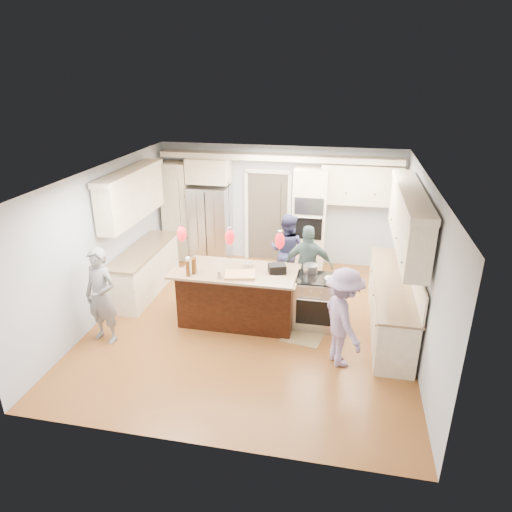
{
  "coord_description": "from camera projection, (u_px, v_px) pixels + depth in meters",
  "views": [
    {
      "loc": [
        1.49,
        -7.05,
        4.27
      ],
      "look_at": [
        0.0,
        0.35,
        1.15
      ],
      "focal_mm": 32.0,
      "sensor_mm": 36.0,
      "label": 1
    }
  ],
  "objects": [
    {
      "name": "person_bar_end",
      "position": [
        101.0,
        296.0,
        7.45
      ],
      "size": [
        0.68,
        0.52,
        1.65
      ],
      "primitive_type": "imported",
      "rotation": [
        0.0,
        0.0,
        -0.24
      ],
      "color": "slate",
      "rests_on": "ground"
    },
    {
      "name": "cutting_board",
      "position": [
        240.0,
        275.0,
        7.46
      ],
      "size": [
        0.56,
        0.45,
        0.04
      ],
      "primitive_type": "cube",
      "rotation": [
        0.0,
        0.0,
        0.2
      ],
      "color": "tan",
      "rests_on": "kitchen_island"
    },
    {
      "name": "pot_small",
      "position": [
        331.0,
        281.0,
        7.63
      ],
      "size": [
        0.21,
        0.21,
        0.11
      ],
      "primitive_type": "cylinder",
      "color": "#B7B7BC",
      "rests_on": "island_range"
    },
    {
      "name": "drink_can",
      "position": [
        219.0,
        275.0,
        7.34
      ],
      "size": [
        0.08,
        0.08,
        0.14
      ],
      "primitive_type": "cylinder",
      "rotation": [
        0.0,
        0.0,
        0.13
      ],
      "color": "#B7B7BC",
      "rests_on": "kitchen_island"
    },
    {
      "name": "kitchen_island",
      "position": [
        240.0,
        295.0,
        8.22
      ],
      "size": [
        2.1,
        1.46,
        1.12
      ],
      "color": "black",
      "rests_on": "ground"
    },
    {
      "name": "pendant_lights",
      "position": [
        230.0,
        237.0,
        7.19
      ],
      "size": [
        1.75,
        0.15,
        1.03
      ],
      "color": "black",
      "rests_on": "ground"
    },
    {
      "name": "floor_rug",
      "position": [
        306.0,
        331.0,
        8.0
      ],
      "size": [
        0.83,
        1.07,
        0.01
      ],
      "primitive_type": "cube",
      "rotation": [
        0.0,
        0.0,
        -0.2
      ],
      "color": "#948051",
      "rests_on": "ground"
    },
    {
      "name": "pot_large",
      "position": [
        310.0,
        269.0,
        8.04
      ],
      "size": [
        0.25,
        0.25,
        0.15
      ],
      "primitive_type": "cylinder",
      "color": "#B7B7BC",
      "rests_on": "island_range"
    },
    {
      "name": "beer_bottle_a",
      "position": [
        195.0,
        264.0,
        7.58
      ],
      "size": [
        0.07,
        0.07,
        0.26
      ],
      "primitive_type": "cylinder",
      "rotation": [
        0.0,
        0.0,
        0.04
      ],
      "color": "#4C2A0D",
      "rests_on": "kitchen_island"
    },
    {
      "name": "beer_bottle_c",
      "position": [
        194.0,
        266.0,
        7.49
      ],
      "size": [
        0.08,
        0.08,
        0.27
      ],
      "primitive_type": "cylinder",
      "rotation": [
        0.0,
        0.0,
        -0.26
      ],
      "color": "#4C2A0D",
      "rests_on": "kitchen_island"
    },
    {
      "name": "person_range_side",
      "position": [
        343.0,
        318.0,
        6.85
      ],
      "size": [
        0.96,
        1.18,
        1.59
      ],
      "primitive_type": "imported",
      "rotation": [
        0.0,
        0.0,
        2.0
      ],
      "color": "#8E78A2",
      "rests_on": "ground"
    },
    {
      "name": "person_far_left",
      "position": [
        287.0,
        251.0,
        9.37
      ],
      "size": [
        0.92,
        0.82,
        1.58
      ],
      "primitive_type": "imported",
      "rotation": [
        0.0,
        0.0,
        2.8
      ],
      "color": "navy",
      "rests_on": "ground"
    },
    {
      "name": "refrigerator",
      "position": [
        210.0,
        224.0,
        10.63
      ],
      "size": [
        0.9,
        0.7,
        1.8
      ],
      "primitive_type": "cube",
      "color": "#B7B7BC",
      "rests_on": "ground"
    },
    {
      "name": "person_far_right",
      "position": [
        308.0,
        267.0,
        8.59
      ],
      "size": [
        0.98,
        0.48,
        1.61
      ],
      "primitive_type": "imported",
      "rotation": [
        0.0,
        0.0,
        3.24
      ],
      "color": "#445F5E",
      "rests_on": "ground"
    },
    {
      "name": "ground_plane",
      "position": [
        252.0,
        321.0,
        8.3
      ],
      "size": [
        6.0,
        6.0,
        0.0
      ],
      "primitive_type": "plane",
      "color": "#9D622B",
      "rests_on": "ground"
    },
    {
      "name": "room_shell",
      "position": [
        252.0,
        227.0,
        7.6
      ],
      "size": [
        5.54,
        6.04,
        2.72
      ],
      "color": "#B2BCC6",
      "rests_on": "ground"
    },
    {
      "name": "island_range",
      "position": [
        318.0,
        301.0,
        8.04
      ],
      "size": [
        0.82,
        0.71,
        0.92
      ],
      "color": "#B7B7BC",
      "rests_on": "ground"
    },
    {
      "name": "left_cabinets",
      "position": [
        140.0,
        243.0,
        9.06
      ],
      "size": [
        0.64,
        2.3,
        2.51
      ],
      "color": "#F7EEC8",
      "rests_on": "ground"
    },
    {
      "name": "water_bottle",
      "position": [
        188.0,
        266.0,
        7.44
      ],
      "size": [
        0.09,
        0.09,
        0.31
      ],
      "primitive_type": "cylinder",
      "rotation": [
        0.0,
        0.0,
        -0.29
      ],
      "color": "silver",
      "rests_on": "kitchen_island"
    },
    {
      "name": "back_upper_cabinets",
      "position": [
        245.0,
        192.0,
        10.29
      ],
      "size": [
        5.3,
        0.61,
        2.54
      ],
      "color": "#F7EEC8",
      "rests_on": "ground"
    },
    {
      "name": "right_counter_run",
      "position": [
        397.0,
        273.0,
        7.72
      ],
      "size": [
        0.64,
        3.1,
        2.51
      ],
      "color": "#F7EEC8",
      "rests_on": "ground"
    },
    {
      "name": "beer_bottle_b",
      "position": [
        188.0,
        268.0,
        7.41
      ],
      "size": [
        0.08,
        0.08,
        0.27
      ],
      "primitive_type": "cylinder",
      "rotation": [
        0.0,
        0.0,
        -0.29
      ],
      "color": "#4C2A0D",
      "rests_on": "kitchen_island"
    },
    {
      "name": "oven_column",
      "position": [
        310.0,
        220.0,
        10.13
      ],
      "size": [
        0.72,
        0.69,
        2.3
      ],
      "color": "#F7EEC8",
      "rests_on": "ground"
    }
  ]
}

